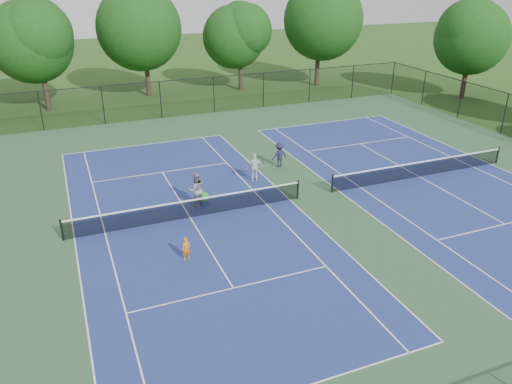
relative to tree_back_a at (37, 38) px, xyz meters
name	(u,v)px	position (x,y,z in m)	size (l,w,h in m)	color
ground	(315,196)	(13.00, -24.00, -6.04)	(140.00, 140.00, 0.00)	#234716
court_pad	(315,195)	(13.00, -24.00, -6.03)	(36.00, 36.00, 0.01)	#2E5230
tennis_court_left	(190,216)	(6.00, -24.00, -5.94)	(12.00, 23.83, 1.07)	navy
tennis_court_right	(420,175)	(20.00, -24.00, -5.94)	(12.00, 23.83, 1.07)	navy
perimeter_fence	(316,168)	(13.00, -24.00, -4.44)	(36.08, 36.08, 3.02)	black
tree_back_a	(37,38)	(0.00, 0.00, 0.00)	(6.80, 6.80, 9.15)	#2D2116
tree_back_b	(143,23)	(9.00, 2.00, 0.56)	(7.60, 7.60, 10.03)	#2D2116
tree_back_c	(240,33)	(18.00, 1.00, -0.56)	(6.00, 6.00, 8.40)	#2D2116
tree_back_d	(320,16)	(26.00, 0.00, 0.79)	(7.80, 7.80, 10.37)	#2D2116
tree_side_e	(472,34)	(36.00, -10.00, -0.23)	(6.60, 6.60, 8.87)	#2D2116
child_player	(186,249)	(4.87, -27.67, -5.52)	(0.38, 0.25, 1.04)	orange
instructor	(196,190)	(6.69, -22.81, -5.11)	(0.90, 0.70, 1.86)	gray
bystander_a	(255,167)	(10.72, -20.87, -5.20)	(0.99, 0.41, 1.68)	silver
bystander_b	(279,155)	(12.96, -19.38, -5.27)	(1.00, 0.57, 1.54)	#1C1A3B
ball_crate	(204,203)	(7.05, -22.98, -5.88)	(0.35, 0.29, 0.31)	navy
ball_hopper	(204,197)	(7.05, -22.98, -5.52)	(0.34, 0.28, 0.41)	green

